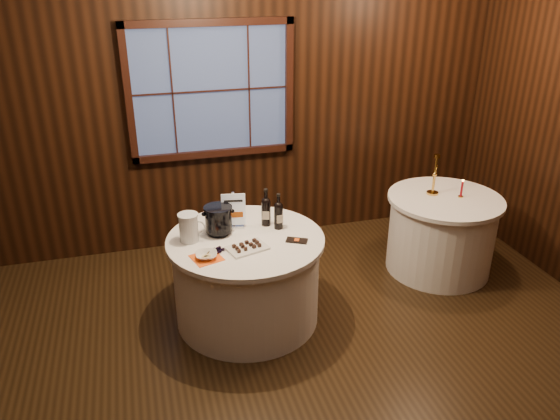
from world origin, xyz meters
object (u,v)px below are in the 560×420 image
object	(u,v)px
main_table	(247,278)
red_candle	(462,190)
sign_stand	(234,216)
brass_candlestick	(434,180)
chocolate_box	(297,240)
cracker_bowl	(206,255)
chocolate_plate	(247,247)
ice_bucket	(218,220)
side_table	(441,233)
port_bottle_right	(278,214)
port_bottle_left	(266,210)
grape_bunch	(218,251)
glass_pitcher	(189,227)

from	to	relation	value
main_table	red_candle	distance (m)	2.20
sign_stand	brass_candlestick	size ratio (longest dim) A/B	0.80
chocolate_box	cracker_bowl	xyz separation A→B (m)	(-0.73, -0.08, 0.02)
chocolate_box	red_candle	xyz separation A→B (m)	(1.75, 0.44, 0.06)
sign_stand	chocolate_plate	size ratio (longest dim) A/B	0.91
chocolate_plate	cracker_bowl	world-z (taller)	same
ice_bucket	chocolate_box	world-z (taller)	ice_bucket
side_table	chocolate_plate	distance (m)	2.12
port_bottle_right	brass_candlestick	xyz separation A→B (m)	(1.62, 0.31, 0.01)
port_bottle_right	ice_bucket	world-z (taller)	port_bottle_right
port_bottle_left	port_bottle_right	distance (m)	0.12
main_table	cracker_bowl	bearing A→B (deg)	-145.09
port_bottle_right	ice_bucket	size ratio (longest dim) A/B	1.30
grape_bunch	cracker_bowl	size ratio (longest dim) A/B	1.08
glass_pitcher	grape_bunch	bearing A→B (deg)	-38.62
sign_stand	glass_pitcher	world-z (taller)	sign_stand
chocolate_box	brass_candlestick	xyz separation A→B (m)	(1.54, 0.58, 0.14)
cracker_bowl	red_candle	size ratio (longest dim) A/B	0.90
sign_stand	glass_pitcher	bearing A→B (deg)	-150.78
main_table	brass_candlestick	size ratio (longest dim) A/B	3.23
port_bottle_right	glass_pitcher	size ratio (longest dim) A/B	1.33
side_table	grape_bunch	bearing A→B (deg)	-167.70
main_table	sign_stand	bearing A→B (deg)	103.55
port_bottle_right	glass_pitcher	world-z (taller)	port_bottle_right
port_bottle_left	chocolate_plate	xyz separation A→B (m)	(-0.25, -0.37, -0.12)
main_table	cracker_bowl	size ratio (longest dim) A/B	7.91
chocolate_plate	grape_bunch	world-z (taller)	chocolate_plate
port_bottle_left	ice_bucket	xyz separation A→B (m)	(-0.41, -0.05, -0.02)
main_table	sign_stand	world-z (taller)	sign_stand
side_table	ice_bucket	bearing A→B (deg)	-175.57
grape_bunch	glass_pitcher	world-z (taller)	glass_pitcher
sign_stand	glass_pitcher	size ratio (longest dim) A/B	1.36
red_candle	main_table	bearing A→B (deg)	-172.91
side_table	ice_bucket	world-z (taller)	ice_bucket
port_bottle_left	glass_pitcher	distance (m)	0.67
port_bottle_right	glass_pitcher	distance (m)	0.74
sign_stand	ice_bucket	bearing A→B (deg)	-141.67
cracker_bowl	brass_candlestick	xyz separation A→B (m)	(2.27, 0.65, 0.12)
side_table	port_bottle_left	size ratio (longest dim) A/B	3.30
side_table	red_candle	world-z (taller)	red_candle
chocolate_plate	cracker_bowl	size ratio (longest dim) A/B	2.15
ice_bucket	red_candle	distance (m)	2.33
ice_bucket	glass_pitcher	size ratio (longest dim) A/B	1.02
sign_stand	grape_bunch	size ratio (longest dim) A/B	1.82
side_table	red_candle	xyz separation A→B (m)	(0.14, -0.03, 0.45)
side_table	glass_pitcher	world-z (taller)	glass_pitcher
main_table	side_table	bearing A→B (deg)	8.53
main_table	side_table	world-z (taller)	same
port_bottle_right	chocolate_plate	world-z (taller)	port_bottle_right
red_candle	grape_bunch	bearing A→B (deg)	-169.17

